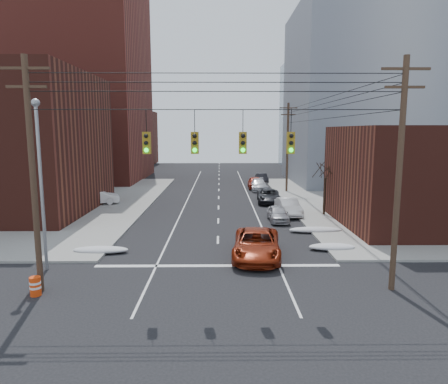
{
  "coord_description": "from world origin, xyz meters",
  "views": [
    {
      "loc": [
        0.15,
        -15.41,
        7.65
      ],
      "look_at": [
        0.46,
        14.81,
        3.0
      ],
      "focal_mm": 32.0,
      "sensor_mm": 36.0,
      "label": 1
    }
  ],
  "objects_px": {
    "lot_car_a": "(97,197)",
    "lot_car_b": "(65,201)",
    "lot_car_d": "(65,192)",
    "lot_car_c": "(11,206)",
    "parked_car_a": "(278,214)",
    "construction_barrel": "(35,286)",
    "parked_car_b": "(288,207)",
    "parked_car_c": "(269,196)",
    "parked_car_f": "(262,178)",
    "red_pickup": "(257,244)",
    "parked_car_d": "(259,185)",
    "parked_car_e": "(255,183)"
  },
  "relations": [
    {
      "from": "parked_car_a",
      "to": "construction_barrel",
      "type": "distance_m",
      "value": 20.51
    },
    {
      "from": "parked_car_e",
      "to": "construction_barrel",
      "type": "relative_size",
      "value": 5.06
    },
    {
      "from": "parked_car_b",
      "to": "construction_barrel",
      "type": "xyz_separation_m",
      "value": [
        -14.9,
        -17.87,
        -0.3
      ]
    },
    {
      "from": "lot_car_a",
      "to": "lot_car_b",
      "type": "height_order",
      "value": "lot_car_a"
    },
    {
      "from": "lot_car_a",
      "to": "construction_barrel",
      "type": "distance_m",
      "value": 23.15
    },
    {
      "from": "parked_car_c",
      "to": "lot_car_a",
      "type": "xyz_separation_m",
      "value": [
        -17.95,
        -1.47,
        0.18
      ]
    },
    {
      "from": "parked_car_d",
      "to": "construction_barrel",
      "type": "distance_m",
      "value": 35.87
    },
    {
      "from": "parked_car_c",
      "to": "parked_car_d",
      "type": "distance_m",
      "value": 8.92
    },
    {
      "from": "parked_car_b",
      "to": "parked_car_f",
      "type": "height_order",
      "value": "parked_car_b"
    },
    {
      "from": "parked_car_a",
      "to": "lot_car_a",
      "type": "height_order",
      "value": "lot_car_a"
    },
    {
      "from": "parked_car_f",
      "to": "parked_car_d",
      "type": "bearing_deg",
      "value": -103.06
    },
    {
      "from": "red_pickup",
      "to": "construction_barrel",
      "type": "xyz_separation_m",
      "value": [
        -10.87,
        -5.56,
        -0.37
      ]
    },
    {
      "from": "parked_car_c",
      "to": "parked_car_e",
      "type": "xyz_separation_m",
      "value": [
        -0.55,
        10.71,
        0.06
      ]
    },
    {
      "from": "parked_car_d",
      "to": "lot_car_b",
      "type": "relative_size",
      "value": 0.97
    },
    {
      "from": "parked_car_b",
      "to": "parked_car_e",
      "type": "distance_m",
      "value": 17.16
    },
    {
      "from": "parked_car_f",
      "to": "lot_car_c",
      "type": "height_order",
      "value": "lot_car_c"
    },
    {
      "from": "parked_car_c",
      "to": "construction_barrel",
      "type": "bearing_deg",
      "value": -116.21
    },
    {
      "from": "lot_car_a",
      "to": "red_pickup",
      "type": "bearing_deg",
      "value": -153.04
    },
    {
      "from": "lot_car_d",
      "to": "lot_car_c",
      "type": "bearing_deg",
      "value": 144.7
    },
    {
      "from": "parked_car_c",
      "to": "lot_car_a",
      "type": "height_order",
      "value": "lot_car_a"
    },
    {
      "from": "parked_car_c",
      "to": "lot_car_c",
      "type": "relative_size",
      "value": 1.11
    },
    {
      "from": "parked_car_e",
      "to": "parked_car_a",
      "type": "bearing_deg",
      "value": -88.11
    },
    {
      "from": "parked_car_f",
      "to": "lot_car_b",
      "type": "xyz_separation_m",
      "value": [
        -21.41,
        -20.61,
        0.21
      ]
    },
    {
      "from": "parked_car_a",
      "to": "lot_car_b",
      "type": "xyz_separation_m",
      "value": [
        -20.09,
        5.31,
        0.21
      ]
    },
    {
      "from": "red_pickup",
      "to": "parked_car_c",
      "type": "bearing_deg",
      "value": 86.43
    },
    {
      "from": "parked_car_c",
      "to": "lot_car_a",
      "type": "relative_size",
      "value": 1.14
    },
    {
      "from": "red_pickup",
      "to": "parked_car_f",
      "type": "distance_m",
      "value": 35.95
    },
    {
      "from": "parked_car_b",
      "to": "parked_car_c",
      "type": "distance_m",
      "value": 6.46
    },
    {
      "from": "parked_car_d",
      "to": "lot_car_a",
      "type": "relative_size",
      "value": 1.11
    },
    {
      "from": "parked_car_f",
      "to": "construction_barrel",
      "type": "height_order",
      "value": "parked_car_f"
    },
    {
      "from": "parked_car_c",
      "to": "lot_car_d",
      "type": "height_order",
      "value": "lot_car_d"
    },
    {
      "from": "parked_car_f",
      "to": "lot_car_d",
      "type": "bearing_deg",
      "value": -151.78
    },
    {
      "from": "parked_car_b",
      "to": "parked_car_d",
      "type": "xyz_separation_m",
      "value": [
        -1.26,
        15.3,
        -0.04
      ]
    },
    {
      "from": "red_pickup",
      "to": "lot_car_d",
      "type": "distance_m",
      "value": 28.47
    },
    {
      "from": "parked_car_f",
      "to": "lot_car_a",
      "type": "height_order",
      "value": "lot_car_a"
    },
    {
      "from": "parked_car_f",
      "to": "red_pickup",
      "type": "bearing_deg",
      "value": -100.69
    },
    {
      "from": "parked_car_d",
      "to": "construction_barrel",
      "type": "bearing_deg",
      "value": -112.95
    },
    {
      "from": "parked_car_a",
      "to": "lot_car_a",
      "type": "relative_size",
      "value": 0.86
    },
    {
      "from": "parked_car_f",
      "to": "lot_car_b",
      "type": "distance_m",
      "value": 29.72
    },
    {
      "from": "parked_car_a",
      "to": "lot_car_a",
      "type": "bearing_deg",
      "value": 156.42
    },
    {
      "from": "parked_car_b",
      "to": "parked_car_f",
      "type": "relative_size",
      "value": 1.15
    },
    {
      "from": "parked_car_c",
      "to": "parked_car_f",
      "type": "bearing_deg",
      "value": 90.2
    },
    {
      "from": "parked_car_b",
      "to": "lot_car_d",
      "type": "distance_m",
      "value": 24.98
    },
    {
      "from": "red_pickup",
      "to": "parked_car_d",
      "type": "relative_size",
      "value": 1.19
    },
    {
      "from": "parked_car_d",
      "to": "lot_car_c",
      "type": "xyz_separation_m",
      "value": [
        -24.04,
        -15.16,
        0.1
      ]
    },
    {
      "from": "red_pickup",
      "to": "parked_car_d",
      "type": "xyz_separation_m",
      "value": [
        2.77,
        27.61,
        -0.11
      ]
    },
    {
      "from": "parked_car_e",
      "to": "red_pickup",
      "type": "bearing_deg",
      "value": -93.6
    },
    {
      "from": "parked_car_f",
      "to": "lot_car_d",
      "type": "xyz_separation_m",
      "value": [
        -23.51,
        -14.97,
        0.19
      ]
    },
    {
      "from": "lot_car_a",
      "to": "construction_barrel",
      "type": "height_order",
      "value": "lot_car_a"
    },
    {
      "from": "parked_car_c",
      "to": "parked_car_e",
      "type": "bearing_deg",
      "value": 96.52
    }
  ]
}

